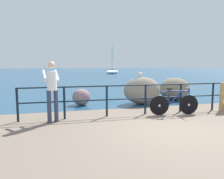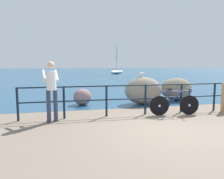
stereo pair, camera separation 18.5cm
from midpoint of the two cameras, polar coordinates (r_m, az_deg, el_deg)
name	(u,v)px [view 2 (the right image)]	position (r m, az deg, el deg)	size (l,w,h in m)	color
ground_plane	(87,79)	(25.04, -6.47, 2.74)	(120.00, 120.00, 0.10)	#756656
sea_surface	(75,71)	(52.81, -9.87, 4.83)	(120.00, 90.00, 0.01)	navy
promenade_railing	(145,96)	(7.26, 9.77, -1.69)	(8.18, 0.07, 1.02)	black
bicycle	(175,104)	(7.38, 17.25, -3.68)	(1.69, 0.48, 0.92)	black
person_at_railing	(51,88)	(6.39, -15.26, 0.26)	(0.52, 0.67, 1.78)	#333851
breakwater_boulder_main	(143,91)	(9.12, 9.05, -0.30)	(1.62, 1.07, 1.16)	gray
breakwater_boulder_left	(82,97)	(8.91, -7.43, -2.00)	(0.75, 0.71, 0.68)	gray
breakwater_boulder_right	(176,89)	(10.53, 17.52, 0.13)	(1.54, 1.10, 1.06)	#7E735C
seagull	(141,74)	(9.09, 8.54, 4.23)	(0.34, 0.17, 0.23)	gold
sailboat	(117,70)	(38.82, 1.54, 5.31)	(3.86, 4.18, 6.16)	white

